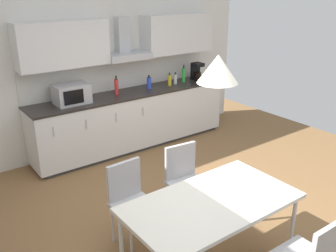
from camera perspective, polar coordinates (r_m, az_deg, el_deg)
name	(u,v)px	position (r m, az deg, el deg)	size (l,w,h in m)	color
ground_plane	(194,231)	(4.26, 3.92, -15.70)	(7.66, 8.00, 0.02)	brown
wall_back	(79,60)	(5.85, -13.39, 9.74)	(6.13, 0.10, 2.90)	silver
kitchen_counter	(133,119)	(6.11, -5.37, 1.05)	(3.33, 0.64, 0.92)	#333333
backsplash_tile	(122,74)	(6.16, -7.03, 7.81)	(3.31, 0.02, 0.46)	silver
upper_wall_cabinets	(125,39)	(5.92, -6.51, 13.01)	(3.31, 0.40, 0.64)	silver
microwave	(72,94)	(5.50, -14.48, 4.76)	(0.48, 0.35, 0.28)	#ADADB2
coffee_maker	(197,71)	(6.73, 4.37, 8.33)	(0.18, 0.19, 0.30)	black
bottle_white	(175,79)	(6.42, 1.13, 7.18)	(0.06, 0.06, 0.20)	white
bottle_green	(184,75)	(6.54, 2.40, 7.80)	(0.06, 0.06, 0.30)	green
bottle_yellow	(170,80)	(6.31, 0.25, 7.02)	(0.06, 0.06, 0.22)	yellow
bottle_blue	(149,83)	(6.13, -2.91, 6.59)	(0.08, 0.08, 0.22)	blue
bottle_red	(116,87)	(5.84, -7.87, 5.98)	(0.06, 0.06, 0.29)	red
dining_table	(211,205)	(3.38, 6.61, -11.89)	(1.55, 0.85, 0.75)	silver
chair_far_left	(130,196)	(3.84, -5.82, -10.52)	(0.42, 0.42, 0.87)	#B2B2B7
chair_far_right	(185,176)	(4.19, 2.58, -7.55)	(0.44, 0.44, 0.87)	#B2B2B7
pendant_lamp	(218,69)	(2.91, 7.60, 8.61)	(0.32, 0.32, 0.22)	silver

